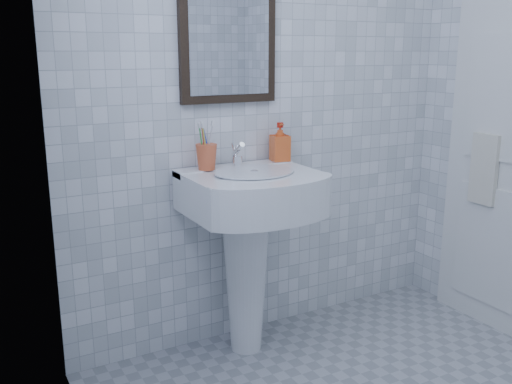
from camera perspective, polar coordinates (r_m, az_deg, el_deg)
wall_back at (r=2.94m, az=1.27°, el=9.34°), size 2.20×0.02×2.50m
wall_left at (r=1.40m, az=-12.84°, el=3.97°), size 0.02×2.40×2.50m
washbasin at (r=2.77m, az=-0.78°, el=-3.97°), size 0.61×0.45×0.95m
faucet at (r=2.78m, az=-1.91°, el=3.60°), size 0.05×0.11×0.13m
toothbrush_cup at (r=2.71m, az=-4.97°, el=3.52°), size 0.11×0.11×0.12m
soap_dispenser at (r=2.91m, az=2.41°, el=5.02°), size 0.10×0.10×0.19m
wall_mirror at (r=2.81m, az=-2.78°, el=15.23°), size 0.50×0.04×0.62m
towel_ring at (r=3.28m, az=22.35°, el=5.25°), size 0.01×0.18×0.18m
hand_towel at (r=3.29m, az=21.84°, el=2.13°), size 0.03×0.16×0.38m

